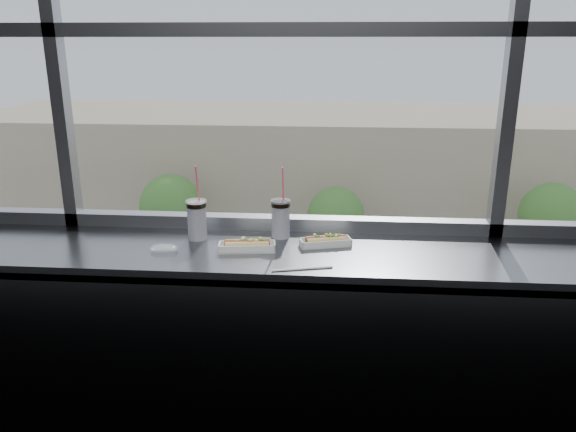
# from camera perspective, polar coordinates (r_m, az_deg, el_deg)

# --- Properties ---
(wall_back_lower) EXTENTS (6.00, 0.00, 6.00)m
(wall_back_lower) POSITION_cam_1_polar(r_m,az_deg,el_deg) (2.90, -0.93, -11.62)
(wall_back_lower) COLOR black
(wall_back_lower) RESTS_ON ground
(counter) EXTENTS (6.00, 0.55, 0.06)m
(counter) POSITION_cam_1_polar(r_m,az_deg,el_deg) (2.43, -1.62, -4.02)
(counter) COLOR gray
(counter) RESTS_ON ground
(counter_fascia) EXTENTS (6.00, 0.04, 1.04)m
(counter_fascia) POSITION_cam_1_polar(r_m,az_deg,el_deg) (2.45, -2.19, -17.63)
(counter_fascia) COLOR gray
(counter_fascia) RESTS_ON ground
(hotdog_tray_left) EXTENTS (0.25, 0.11, 0.06)m
(hotdog_tray_left) POSITION_cam_1_polar(r_m,az_deg,el_deg) (2.39, -4.17, -3.00)
(hotdog_tray_left) COLOR white
(hotdog_tray_left) RESTS_ON counter
(hotdog_tray_right) EXTENTS (0.23, 0.13, 0.05)m
(hotdog_tray_right) POSITION_cam_1_polar(r_m,az_deg,el_deg) (2.45, 3.83, -2.54)
(hotdog_tray_right) COLOR white
(hotdog_tray_right) RESTS_ON counter
(soda_cup_left) EXTENTS (0.09, 0.09, 0.34)m
(soda_cup_left) POSITION_cam_1_polar(r_m,az_deg,el_deg) (2.54, -9.24, -0.17)
(soda_cup_left) COLOR white
(soda_cup_left) RESTS_ON counter
(soda_cup_right) EXTENTS (0.09, 0.09, 0.33)m
(soda_cup_right) POSITION_cam_1_polar(r_m,az_deg,el_deg) (2.53, -0.75, -0.08)
(soda_cup_right) COLOR white
(soda_cup_right) RESTS_ON counter
(loose_straw) EXTENTS (0.24, 0.07, 0.01)m
(loose_straw) POSITION_cam_1_polar(r_m,az_deg,el_deg) (2.20, 1.47, -5.38)
(loose_straw) COLOR white
(loose_straw) RESTS_ON counter
(wrapper) EXTENTS (0.11, 0.08, 0.03)m
(wrapper) POSITION_cam_1_polar(r_m,az_deg,el_deg) (2.44, -12.52, -3.20)
(wrapper) COLOR silver
(wrapper) RESTS_ON counter
(plaza_ground) EXTENTS (120.00, 120.00, 0.00)m
(plaza_ground) POSITION_cam_1_polar(r_m,az_deg,el_deg) (47.81, 4.17, 1.72)
(plaza_ground) COLOR silver
(plaza_ground) RESTS_ON ground
(street_asphalt) EXTENTS (80.00, 10.00, 0.06)m
(street_asphalt) POSITION_cam_1_polar(r_m,az_deg,el_deg) (25.97, 3.56, -12.41)
(street_asphalt) COLOR black
(street_asphalt) RESTS_ON plaza_ground
(far_sidewalk) EXTENTS (80.00, 6.00, 0.04)m
(far_sidewalk) POSITION_cam_1_polar(r_m,az_deg,el_deg) (33.15, 3.86, -5.53)
(far_sidewalk) COLOR silver
(far_sidewalk) RESTS_ON plaza_ground
(far_building) EXTENTS (50.00, 14.00, 8.00)m
(far_building) POSITION_cam_1_polar(r_m,az_deg,el_deg) (41.50, 4.21, 4.98)
(far_building) COLOR tan
(far_building) RESTS_ON plaza_ground
(car_near_c) EXTENTS (3.58, 6.91, 2.20)m
(car_near_c) POSITION_cam_1_polar(r_m,az_deg,el_deg) (21.96, 5.21, -15.08)
(car_near_c) COLOR #A51224
(car_near_c) RESTS_ON street_asphalt
(car_near_d) EXTENTS (3.08, 6.38, 2.06)m
(car_near_d) POSITION_cam_1_polar(r_m,az_deg,el_deg) (23.28, 23.89, -14.83)
(car_near_d) COLOR #FFF9CD
(car_near_d) RESTS_ON street_asphalt
(car_far_c) EXTENTS (3.07, 6.66, 2.17)m
(car_far_c) POSITION_cam_1_polar(r_m,az_deg,el_deg) (30.83, 24.07, -6.66)
(car_far_c) COLOR beige
(car_far_c) RESTS_ON street_asphalt
(car_near_a) EXTENTS (3.25, 6.96, 2.26)m
(car_near_a) POSITION_cam_1_polar(r_m,az_deg,el_deg) (25.19, -26.10, -12.32)
(car_near_a) COLOR gray
(car_near_a) RESTS_ON street_asphalt
(car_far_b) EXTENTS (3.38, 7.00, 2.26)m
(car_far_b) POSITION_cam_1_polar(r_m,az_deg,el_deg) (29.04, 6.76, -6.54)
(car_far_b) COLOR #B74B38
(car_far_b) RESTS_ON street_asphalt
(pedestrian_a) EXTENTS (0.84, 0.63, 1.88)m
(pedestrian_a) POSITION_cam_1_polar(r_m,az_deg,el_deg) (32.36, -3.83, -4.28)
(pedestrian_a) COLOR #66605B
(pedestrian_a) RESTS_ON far_sidewalk
(pedestrian_d) EXTENTS (0.70, 0.94, 2.11)m
(pedestrian_d) POSITION_cam_1_polar(r_m,az_deg,el_deg) (34.81, 18.03, -3.34)
(pedestrian_d) COLOR #66605B
(pedestrian_d) RESTS_ON far_sidewalk
(pedestrian_c) EXTENTS (1.02, 0.76, 2.29)m
(pedestrian_c) POSITION_cam_1_polar(r_m,az_deg,el_deg) (33.24, 10.87, -3.58)
(pedestrian_c) COLOR #66605B
(pedestrian_c) RESTS_ON far_sidewalk
(tree_left) EXTENTS (3.58, 3.58, 5.60)m
(tree_left) POSITION_cam_1_polar(r_m,az_deg,el_deg) (33.20, -11.83, 1.09)
(tree_left) COLOR #47382B
(tree_left) RESTS_ON far_sidewalk
(tree_center) EXTENTS (3.24, 3.24, 5.06)m
(tree_center) POSITION_cam_1_polar(r_m,az_deg,el_deg) (31.97, 4.88, 0.08)
(tree_center) COLOR #47382B
(tree_center) RESTS_ON far_sidewalk
(tree_right) EXTENTS (3.54, 3.54, 5.53)m
(tree_right) POSITION_cam_1_polar(r_m,az_deg,el_deg) (34.09, 25.20, 0.11)
(tree_right) COLOR #47382B
(tree_right) RESTS_ON far_sidewalk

